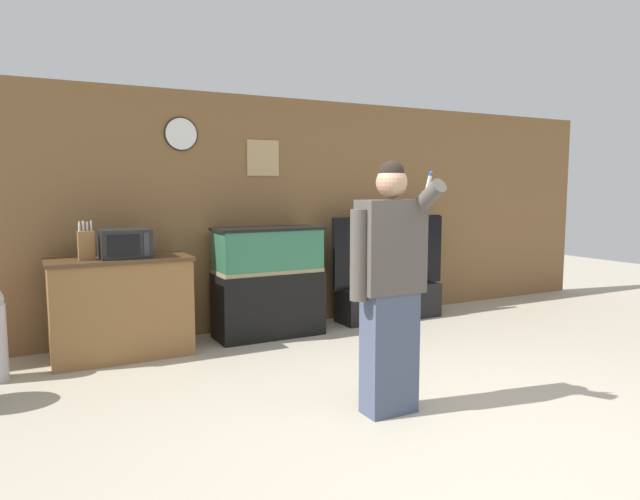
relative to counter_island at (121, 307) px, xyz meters
name	(u,v)px	position (x,y,z in m)	size (l,w,h in m)	color
ground_plane	(446,429)	(1.63, -2.71, -0.47)	(18.00, 18.00, 0.00)	#B2A893
wall_back_paneled	(262,213)	(1.63, 0.48, 0.83)	(10.00, 0.08, 2.60)	brown
counter_island	(121,307)	(0.00, 0.00, 0.00)	(1.28, 0.61, 0.95)	brown
microwave	(125,243)	(0.05, -0.03, 0.60)	(0.45, 0.39, 0.27)	black
knife_block	(86,245)	(-0.28, -0.04, 0.61)	(0.14, 0.11, 0.35)	brown
aquarium_on_stand	(268,282)	(1.52, 0.06, 0.11)	(1.15, 0.48, 1.17)	black
tv_on_stand	(389,289)	(3.12, 0.11, -0.11)	(1.57, 0.40, 1.26)	black
person_standing	(389,284)	(1.45, -2.29, 0.45)	(0.56, 0.42, 1.78)	#424C66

